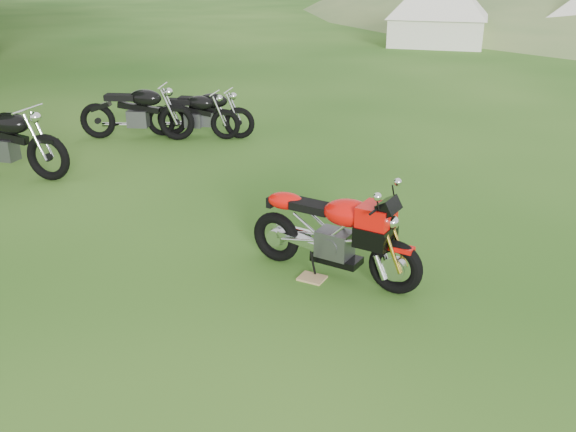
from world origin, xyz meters
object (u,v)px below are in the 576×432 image
(vintage_moto_c, at_px, (205,111))
(vintage_moto_d, at_px, (136,110))
(sport_motorcycle, at_px, (334,227))
(vintage_moto_b, at_px, (192,113))
(tent_left, at_px, (440,4))
(plywood_board, at_px, (312,278))
(vintage_moto_a, at_px, (1,139))

(vintage_moto_c, relative_size, vintage_moto_d, 0.89)
(vintage_moto_d, bearing_deg, sport_motorcycle, -54.76)
(sport_motorcycle, distance_m, vintage_moto_b, 5.66)
(vintage_moto_b, bearing_deg, tent_left, 73.10)
(plywood_board, bearing_deg, vintage_moto_b, 129.08)
(vintage_moto_d, bearing_deg, plywood_board, -56.88)
(vintage_moto_a, relative_size, vintage_moto_d, 1.08)
(vintage_moto_a, relative_size, vintage_moto_b, 1.27)
(sport_motorcycle, xyz_separation_m, tent_left, (-1.34, 18.51, 0.84))
(vintage_moto_c, bearing_deg, vintage_moto_d, -159.46)
(plywood_board, xyz_separation_m, vintage_moto_b, (-3.57, 4.39, 0.43))
(vintage_moto_b, distance_m, vintage_moto_c, 0.22)
(vintage_moto_b, relative_size, vintage_moto_d, 0.85)
(vintage_moto_c, bearing_deg, tent_left, 73.54)
(plywood_board, xyz_separation_m, vintage_moto_a, (-5.17, 1.59, 0.54))
(sport_motorcycle, distance_m, tent_left, 18.58)
(vintage_moto_a, distance_m, vintage_moto_c, 3.43)
(vintage_moto_c, relative_size, tent_left, 0.55)
(sport_motorcycle, distance_m, vintage_moto_c, 5.63)
(sport_motorcycle, xyz_separation_m, vintage_moto_d, (-4.59, 3.82, -0.02))
(plywood_board, relative_size, vintage_moto_d, 0.13)
(plywood_board, distance_m, vintage_moto_c, 5.66)
(sport_motorcycle, xyz_separation_m, plywood_board, (-0.17, -0.15, -0.52))
(plywood_board, height_order, vintage_moto_b, vintage_moto_b)
(vintage_moto_d, height_order, tent_left, tent_left)
(vintage_moto_d, bearing_deg, tent_left, 62.53)
(plywood_board, height_order, vintage_moto_a, vintage_moto_a)
(sport_motorcycle, relative_size, tent_left, 0.56)
(vintage_moto_b, distance_m, tent_left, 14.49)
(plywood_board, distance_m, vintage_moto_d, 5.96)
(sport_motorcycle, xyz_separation_m, vintage_moto_b, (-3.73, 4.25, -0.10))
(vintage_moto_b, distance_m, vintage_moto_d, 0.96)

